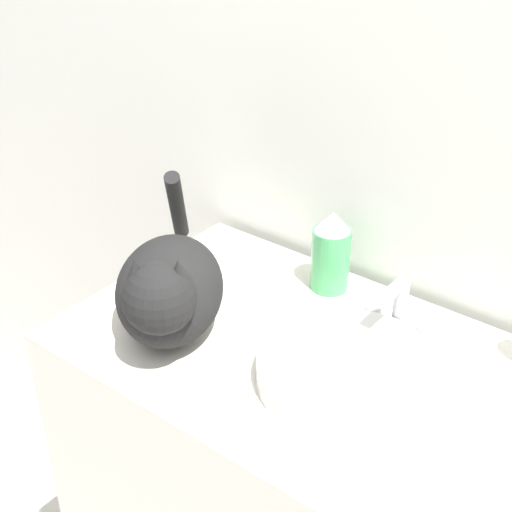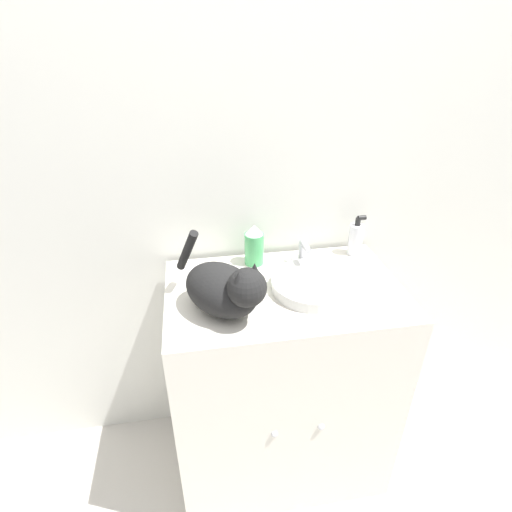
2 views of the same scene
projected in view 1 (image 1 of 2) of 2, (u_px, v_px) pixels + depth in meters
name	position (u px, v px, depth m)	size (l,w,h in m)	color
wall_back	(414.00, 91.00, 1.19)	(6.00, 0.05, 2.50)	silver
sink_basin	(349.00, 371.00, 1.09)	(0.29, 0.29, 0.04)	silver
faucet	(397.00, 311.00, 1.18)	(0.13, 0.09, 0.11)	silver
cat	(168.00, 289.00, 1.17)	(0.30, 0.35, 0.24)	black
spray_bottle	(331.00, 252.00, 1.29)	(0.07, 0.07, 0.16)	#4CB266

